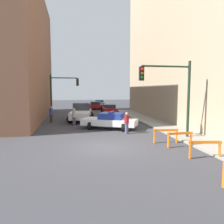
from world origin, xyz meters
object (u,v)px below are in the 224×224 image
object	(u,v)px
parked_car_near	(109,109)
pedestrian_crossing	(74,117)
traffic_light_far	(60,89)
police_car	(110,121)
barrier_mid	(205,146)
barrier_back	(180,137)
barrier_corner	(166,133)
pedestrian_corner	(51,114)
parked_car_mid	(95,105)
pedestrian_sidewalk	(127,123)
white_truck	(81,112)
traffic_light_near	(173,87)
parked_car_far	(99,103)

from	to	relation	value
parked_car_near	pedestrian_crossing	size ratio (longest dim) A/B	2.66
pedestrian_crossing	parked_car_near	bearing A→B (deg)	-140.35
traffic_light_far	parked_car_near	xyz separation A→B (m)	(6.61, 2.97, -2.72)
police_car	barrier_mid	distance (m)	9.49
parked_car_near	barrier_back	distance (m)	18.79
barrier_mid	barrier_corner	size ratio (longest dim) A/B	0.99
pedestrian_corner	barrier_corner	world-z (taller)	pedestrian_corner
pedestrian_corner	barrier_corner	size ratio (longest dim) A/B	1.04
parked_car_mid	police_car	bearing A→B (deg)	-87.25
pedestrian_sidewalk	barrier_corner	distance (m)	3.73
white_truck	barrier_mid	world-z (taller)	white_truck
pedestrian_sidewalk	barrier_back	bearing A→B (deg)	114.51
parked_car_mid	pedestrian_corner	size ratio (longest dim) A/B	2.68
traffic_light_near	parked_car_mid	distance (m)	24.35
traffic_light_near	traffic_light_far	xyz separation A→B (m)	(-8.03, 13.68, -0.13)
pedestrian_crossing	barrier_mid	xyz separation A→B (m)	(6.14, -11.06, -0.24)
barrier_back	white_truck	bearing A→B (deg)	112.56
pedestrian_crossing	barrier_back	world-z (taller)	pedestrian_crossing
police_car	barrier_back	bearing A→B (deg)	-129.04
traffic_light_near	barrier_corner	bearing A→B (deg)	-132.15
barrier_mid	barrier_back	size ratio (longest dim) A/B	0.99
parked_car_near	barrier_mid	xyz separation A→B (m)	(1.04, -20.99, -0.06)
police_car	barrier_corner	size ratio (longest dim) A/B	3.15
parked_car_mid	pedestrian_sidewalk	bearing A→B (deg)	-84.64
white_truck	barrier_corner	bearing A→B (deg)	-59.66
traffic_light_near	pedestrian_corner	xyz separation A→B (m)	(-8.82, 9.53, -2.67)
parked_car_far	barrier_mid	size ratio (longest dim) A/B	2.74
barrier_back	pedestrian_corner	bearing A→B (deg)	125.43
parked_car_mid	barrier_corner	distance (m)	25.12
parked_car_near	pedestrian_corner	xyz separation A→B (m)	(-7.40, -7.11, 0.19)
pedestrian_corner	pedestrian_sidewalk	distance (m)	9.53
traffic_light_near	parked_car_near	bearing A→B (deg)	94.88
traffic_light_near	pedestrian_crossing	bearing A→B (deg)	134.16
barrier_mid	barrier_back	xyz separation A→B (m)	(-0.15, 2.22, 0.00)
parked_car_far	police_car	bearing A→B (deg)	-94.46
white_truck	barrier_back	bearing A→B (deg)	-59.95
police_car	pedestrian_crossing	size ratio (longest dim) A/B	3.03
pedestrian_crossing	traffic_light_far	bearing A→B (deg)	-100.91
traffic_light_far	pedestrian_sidewalk	bearing A→B (deg)	-64.48
parked_car_mid	parked_car_far	world-z (taller)	same
police_car	barrier_back	world-z (taller)	police_car
parked_car_mid	barrier_corner	world-z (taller)	parked_car_mid
police_car	parked_car_near	distance (m)	12.20
police_car	parked_car_far	size ratio (longest dim) A/B	1.16
pedestrian_crossing	barrier_corner	xyz separation A→B (m)	(5.60, -7.73, -0.24)
parked_car_far	pedestrian_corner	world-z (taller)	pedestrian_corner
parked_car_far	pedestrian_corner	bearing A→B (deg)	-109.51
traffic_light_far	barrier_mid	distance (m)	19.78
white_truck	pedestrian_crossing	world-z (taller)	white_truck
white_truck	parked_car_mid	xyz separation A→B (m)	(3.05, 13.77, -0.23)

